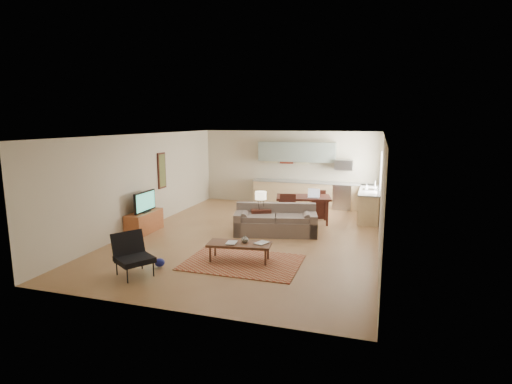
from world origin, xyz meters
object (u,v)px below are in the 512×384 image
(console_table, at_px, (261,220))
(dining_table, at_px, (303,210))
(armchair, at_px, (134,255))
(coffee_table, at_px, (239,252))
(tv_credenza, at_px, (144,222))
(sofa, at_px, (276,220))

(console_table, bearing_deg, dining_table, 29.60)
(armchair, height_order, console_table, armchair)
(coffee_table, distance_m, armchair, 2.23)
(armchair, bearing_deg, dining_table, 7.77)
(tv_credenza, distance_m, dining_table, 4.66)
(coffee_table, height_order, console_table, console_table)
(console_table, distance_m, dining_table, 1.62)
(sofa, height_order, armchair, armchair)
(coffee_table, relative_size, dining_table, 0.87)
(coffee_table, relative_size, console_table, 2.19)
(sofa, relative_size, dining_table, 1.44)
(sofa, relative_size, coffee_table, 1.66)
(sofa, bearing_deg, coffee_table, -108.43)
(coffee_table, relative_size, tv_credenza, 1.11)
(sofa, height_order, dining_table, dining_table)
(coffee_table, bearing_deg, sofa, 77.10)
(coffee_table, xyz_separation_m, tv_credenza, (-3.31, 1.44, 0.08))
(sofa, bearing_deg, console_table, 147.91)
(sofa, xyz_separation_m, tv_credenza, (-3.53, -0.88, -0.11))
(armchair, relative_size, console_table, 1.34)
(coffee_table, height_order, armchair, armchair)
(console_table, height_order, dining_table, dining_table)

